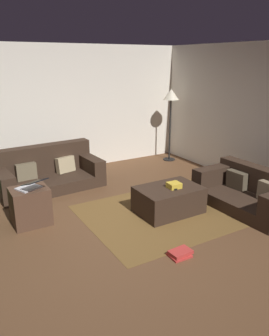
{
  "coord_description": "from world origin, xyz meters",
  "views": [
    {
      "loc": [
        -1.92,
        -3.65,
        2.29
      ],
      "look_at": [
        0.49,
        0.43,
        0.75
      ],
      "focal_mm": 35.81,
      "sensor_mm": 36.0,
      "label": 1
    }
  ],
  "objects": [
    {
      "name": "area_rug",
      "position": [
        0.99,
        0.22,
        0.0
      ],
      "size": [
        2.6,
        2.0,
        0.01
      ],
      "primitive_type": "cube",
      "color": "brown",
      "rests_on": "ground_plane"
    },
    {
      "name": "couch_left",
      "position": [
        -0.32,
        2.26,
        0.28
      ],
      "size": [
        1.94,
        1.03,
        0.76
      ],
      "rotation": [
        0.0,
        0.0,
        3.2
      ],
      "color": "#332319",
      "rests_on": "ground_plane"
    },
    {
      "name": "ottoman",
      "position": [
        0.99,
        0.22,
        0.21
      ],
      "size": [
        0.98,
        0.68,
        0.41
      ],
      "primitive_type": "cube",
      "color": "#332319",
      "rests_on": "ground_plane"
    },
    {
      "name": "book_stack",
      "position": [
        0.37,
        -0.87,
        0.04
      ],
      "size": [
        0.29,
        0.22,
        0.07
      ],
      "color": "#B7332D",
      "rests_on": "ground_plane"
    },
    {
      "name": "gift_box",
      "position": [
        1.04,
        0.17,
        0.45
      ],
      "size": [
        0.2,
        0.18,
        0.08
      ],
      "primitive_type": "cube",
      "rotation": [
        0.0,
        0.0,
        -0.05
      ],
      "color": "gold",
      "rests_on": "ottoman"
    },
    {
      "name": "tv_remote",
      "position": [
        1.01,
        0.15,
        0.42
      ],
      "size": [
        0.06,
        0.16,
        0.02
      ],
      "primitive_type": "cube",
      "rotation": [
        0.0,
        0.0,
        -0.08
      ],
      "color": "black",
      "rests_on": "ottoman"
    },
    {
      "name": "rear_partition",
      "position": [
        0.0,
        3.14,
        1.3
      ],
      "size": [
        6.4,
        0.12,
        2.6
      ],
      "primitive_type": "cube",
      "color": "silver",
      "rests_on": "ground_plane"
    },
    {
      "name": "laptop",
      "position": [
        -0.94,
        0.86,
        0.61
      ],
      "size": [
        0.43,
        0.49,
        0.18
      ],
      "color": "silver",
      "rests_on": "side_table"
    },
    {
      "name": "side_table",
      "position": [
        -0.97,
        0.92,
        0.27
      ],
      "size": [
        0.52,
        0.44,
        0.55
      ],
      "primitive_type": "cube",
      "color": "#4C3323",
      "rests_on": "ground_plane"
    },
    {
      "name": "couch_right",
      "position": [
        2.24,
        -0.28,
        0.25
      ],
      "size": [
        0.94,
        1.63,
        0.62
      ],
      "rotation": [
        0.0,
        0.0,
        1.6
      ],
      "color": "#332319",
      "rests_on": "ground_plane"
    },
    {
      "name": "corner_lamp",
      "position": [
        2.7,
        2.55,
        1.42
      ],
      "size": [
        0.36,
        0.36,
        1.66
      ],
      "color": "black",
      "rests_on": "ground_plane"
    },
    {
      "name": "ground_plane",
      "position": [
        0.0,
        0.0,
        0.0
      ],
      "size": [
        6.4,
        6.4,
        0.0
      ],
      "primitive_type": "plane",
      "color": "brown"
    }
  ]
}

